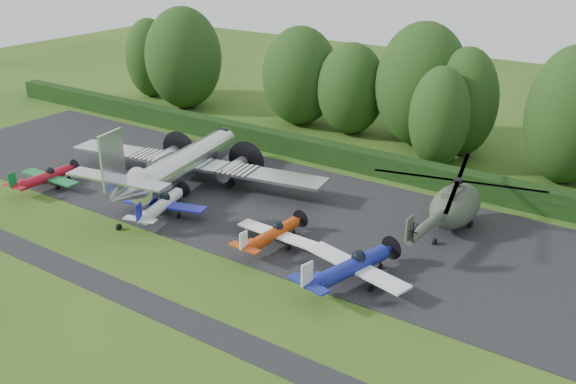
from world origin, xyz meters
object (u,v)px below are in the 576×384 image
Objects in this scene: transport_plane at (183,164)px; light_plane_orange at (273,234)px; light_plane_white at (162,205)px; helicopter at (455,203)px; light_plane_blue at (351,267)px; light_plane_red at (45,177)px.

light_plane_orange is (12.71, -4.58, -1.16)m from transport_plane.
helicopter is (19.25, 10.79, 1.06)m from light_plane_white.
light_plane_white is 0.49× the size of helicopter.
light_plane_orange is 0.82× the size of light_plane_blue.
light_plane_blue is 11.54m from helicopter.
light_plane_red is at bearing -160.88° from helicopter.
helicopter reaches higher than light_plane_red.
light_plane_orange is 0.47× the size of helicopter.
light_plane_red is at bearing -135.29° from transport_plane.
light_plane_red is at bearing 167.77° from light_plane_blue.
transport_plane reaches higher than light_plane_white.
light_plane_blue is at bearing 2.38° from light_plane_red.
light_plane_blue is (6.94, -1.34, 0.22)m from light_plane_orange.
light_plane_orange is at bearing 6.30° from light_plane_red.
light_plane_red is at bearing -177.44° from light_plane_orange.
light_plane_white is 16.84m from light_plane_blue.
helicopter reaches higher than light_plane_orange.
light_plane_blue is at bearing -6.80° from transport_plane.
helicopter is (31.78, 12.07, 1.13)m from light_plane_red.
transport_plane is 22.70m from helicopter.
light_plane_white is at bearing -177.90° from light_plane_orange.
light_plane_red is 29.38m from light_plane_blue.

